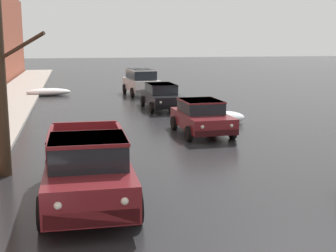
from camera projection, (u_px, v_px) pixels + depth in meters
name	position (u px, v px, depth m)	size (l,w,h in m)	color
snow_bank_mid_block_left	(48.00, 92.00, 32.36)	(3.06, 1.25, 0.54)	white
snow_bank_near_corner_right	(224.00, 118.00, 21.49)	(1.92, 1.43, 0.60)	white
pickup_truck_maroon_approaching_near_lane	(88.00, 168.00, 10.87)	(2.22, 5.04, 1.76)	maroon
sedan_maroon_parked_kerbside_close	(202.00, 116.00, 19.08)	(2.06, 3.90, 1.42)	maroon
sedan_black_parked_kerbside_mid	(162.00, 96.00, 26.08)	(1.97, 4.49, 1.42)	black
suv_white_parked_far_down_block	(141.00, 81.00, 32.68)	(2.33, 4.46, 1.82)	silver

